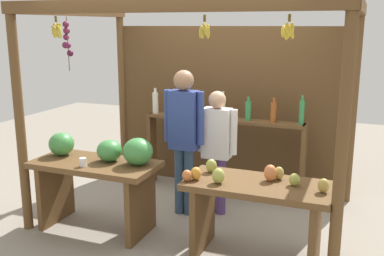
% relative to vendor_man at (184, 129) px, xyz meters
% --- Properties ---
extents(ground_plane, '(12.00, 12.00, 0.00)m').
position_rel_vendor_man_xyz_m(ground_plane, '(0.16, 0.06, -1.02)').
color(ground_plane, gray).
rests_on(ground_plane, ground).
extents(market_stall, '(3.32, 2.22, 2.41)m').
position_rel_vendor_man_xyz_m(market_stall, '(0.15, 0.56, 0.38)').
color(market_stall, brown).
rests_on(market_stall, ground).
extents(fruit_counter_left, '(1.36, 0.64, 1.05)m').
position_rel_vendor_man_xyz_m(fruit_counter_left, '(-0.69, -0.69, -0.34)').
color(fruit_counter_left, brown).
rests_on(fruit_counter_left, ground).
extents(fruit_counter_right, '(1.35, 0.64, 0.92)m').
position_rel_vendor_man_xyz_m(fruit_counter_right, '(1.03, -0.73, -0.45)').
color(fruit_counter_right, brown).
rests_on(fruit_counter_right, ground).
extents(bottle_shelf_unit, '(2.13, 0.22, 1.35)m').
position_rel_vendor_man_xyz_m(bottle_shelf_unit, '(0.19, 0.85, -0.21)').
color(bottle_shelf_unit, brown).
rests_on(bottle_shelf_unit, ground).
extents(vendor_man, '(0.48, 0.23, 1.69)m').
position_rel_vendor_man_xyz_m(vendor_man, '(0.00, 0.00, 0.00)').
color(vendor_man, '#314C6C').
rests_on(vendor_man, ground).
extents(vendor_woman, '(0.48, 0.20, 1.46)m').
position_rel_vendor_man_xyz_m(vendor_woman, '(0.34, 0.16, -0.16)').
color(vendor_woman, '#523673').
rests_on(vendor_woman, ground).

